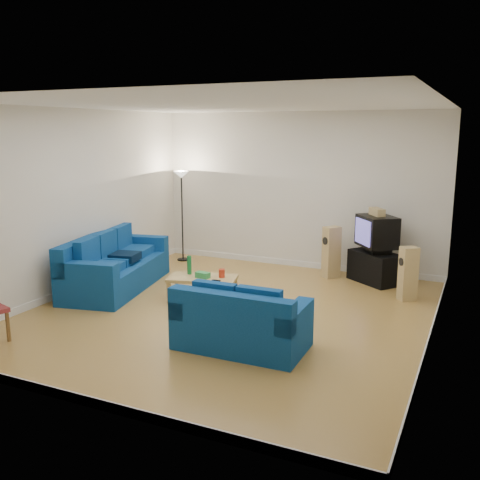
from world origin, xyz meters
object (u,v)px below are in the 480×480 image
at_px(sofa_loveseat, 240,326).
at_px(coffee_table, 202,280).
at_px(tv_stand, 374,267).
at_px(television, 377,231).
at_px(sofa_three_seat, 113,269).

height_order(sofa_loveseat, coffee_table, sofa_loveseat).
height_order(tv_stand, television, television).
distance_m(coffee_table, television, 3.43).
relative_size(sofa_loveseat, coffee_table, 1.36).
bearing_deg(coffee_table, tv_stand, 44.05).
bearing_deg(sofa_loveseat, television, 75.12).
bearing_deg(sofa_three_seat, sofa_loveseat, 52.38).
xyz_separation_m(sofa_three_seat, tv_stand, (4.25, 2.35, -0.07)).
height_order(coffee_table, tv_stand, tv_stand).
bearing_deg(coffee_table, sofa_loveseat, -47.86).
xyz_separation_m(sofa_loveseat, coffee_table, (-1.42, 1.57, 0.04)).
xyz_separation_m(sofa_three_seat, television, (4.25, 2.36, 0.62)).
relative_size(coffee_table, tv_stand, 1.31).
bearing_deg(sofa_loveseat, coffee_table, 131.49).
bearing_deg(sofa_three_seat, television, 106.97).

